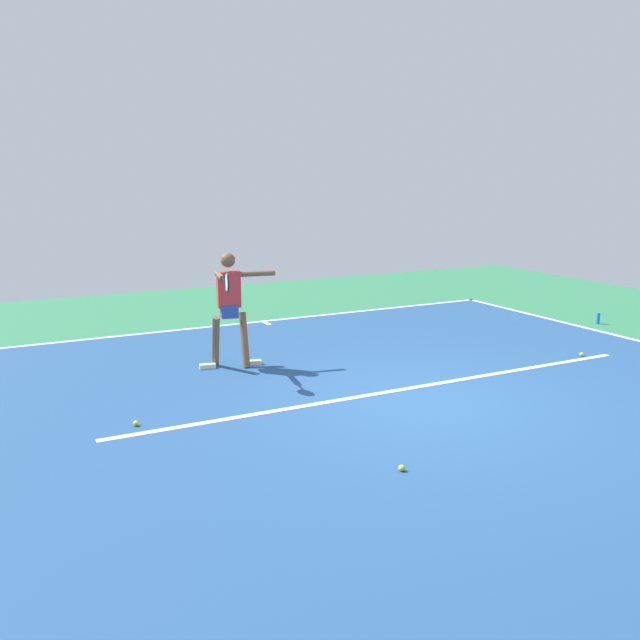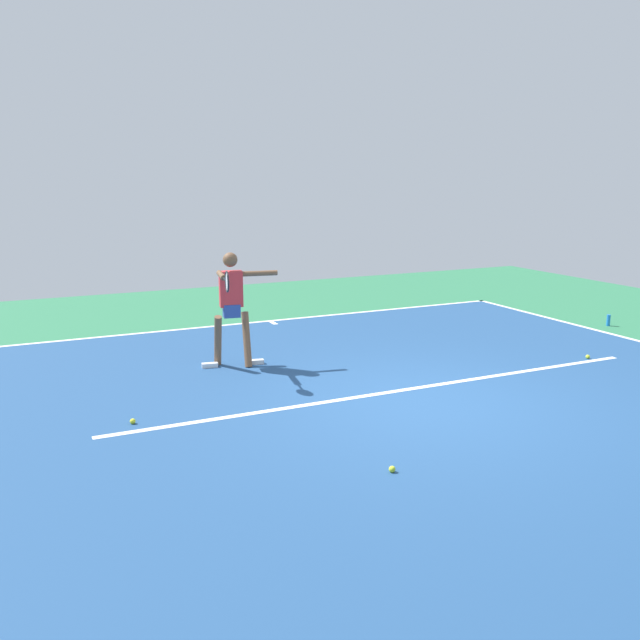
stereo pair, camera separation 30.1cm
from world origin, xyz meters
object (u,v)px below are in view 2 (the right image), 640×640
(tennis_player, at_px, (232,302))
(tennis_ball_far_corner, at_px, (133,421))
(water_bottle, at_px, (608,320))
(tennis_ball_near_player, at_px, (392,469))
(tennis_ball_by_sideline, at_px, (588,357))

(tennis_player, height_order, tennis_ball_far_corner, tennis_player)
(tennis_player, xyz_separation_m, tennis_ball_far_corner, (1.83, 1.84, -0.97))
(tennis_player, bearing_deg, water_bottle, -172.81)
(tennis_player, bearing_deg, tennis_ball_far_corner, 55.02)
(tennis_ball_far_corner, relative_size, tennis_ball_near_player, 1.00)
(tennis_ball_far_corner, relative_size, tennis_ball_by_sideline, 1.00)
(water_bottle, bearing_deg, tennis_ball_by_sideline, 35.89)
(tennis_ball_by_sideline, bearing_deg, tennis_ball_far_corner, -1.05)
(tennis_player, relative_size, water_bottle, 7.98)
(tennis_ball_by_sideline, distance_m, water_bottle, 2.76)
(tennis_ball_far_corner, bearing_deg, tennis_ball_near_player, 130.40)
(tennis_ball_far_corner, height_order, water_bottle, water_bottle)
(tennis_ball_by_sideline, bearing_deg, tennis_ball_near_player, 24.63)
(tennis_ball_near_player, xyz_separation_m, water_bottle, (-7.24, -3.91, 0.08))
(tennis_ball_far_corner, bearing_deg, tennis_ball_by_sideline, 178.95)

